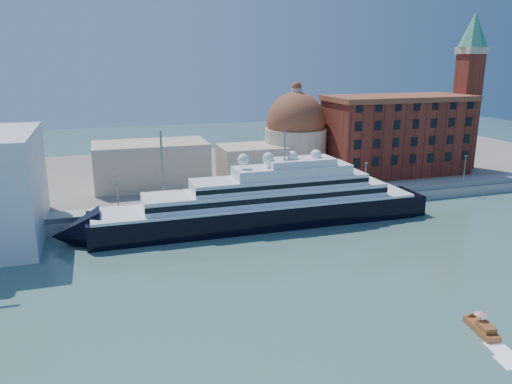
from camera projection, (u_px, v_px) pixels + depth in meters
name	position (u px, v px, depth m)	size (l,w,h in m)	color
ground	(302.00, 265.00, 89.39)	(400.00, 400.00, 0.00)	#345B59
quay	(247.00, 206.00, 120.35)	(180.00, 10.00, 2.50)	gray
land	(210.00, 171.00, 158.14)	(260.00, 72.00, 2.00)	slate
quay_fence	(253.00, 204.00, 115.73)	(180.00, 0.10, 1.20)	slate
superyacht	(250.00, 208.00, 108.68)	(81.98, 11.37, 24.50)	black
water_taxi	(482.00, 328.00, 67.18)	(3.06, 6.30, 2.87)	brown
warehouse	(396.00, 134.00, 148.87)	(43.00, 19.00, 23.25)	maroon
campanile	(468.00, 82.00, 152.00)	(8.40, 8.40, 47.00)	maroon
church	(245.00, 149.00, 141.53)	(66.00, 18.00, 25.50)	beige
lamp_posts	(196.00, 177.00, 112.81)	(120.80, 2.40, 18.00)	slate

